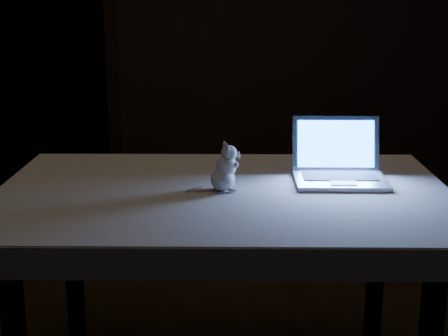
{
  "coord_description": "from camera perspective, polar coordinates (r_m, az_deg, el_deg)",
  "views": [
    {
      "loc": [
        -0.38,
        -2.32,
        1.37
      ],
      "look_at": [
        -0.13,
        -0.3,
        0.82
      ],
      "focal_mm": 52.0,
      "sensor_mm": 36.0,
      "label": 1
    }
  ],
  "objects": [
    {
      "name": "laptop",
      "position": [
        2.2,
        10.31,
        1.29
      ],
      "size": [
        0.34,
        0.31,
        0.21
      ],
      "primitive_type": null,
      "rotation": [
        0.0,
        0.0,
        -0.14
      ],
      "color": "#AEADB2",
      "rests_on": "tablecloth"
    },
    {
      "name": "table",
      "position": [
        2.25,
        -0.06,
        -11.25
      ],
      "size": [
        1.5,
        1.08,
        0.75
      ],
      "primitive_type": null,
      "rotation": [
        0.0,
        0.0,
        -0.13
      ],
      "color": "black",
      "rests_on": "floor"
    },
    {
      "name": "doorway",
      "position": [
        4.89,
        -15.79,
        10.83
      ],
      "size": [
        1.06,
        0.36,
        2.13
      ],
      "primitive_type": null,
      "color": "black",
      "rests_on": "back_wall"
    },
    {
      "name": "back_wall",
      "position": [
        4.84,
        -2.61,
        14.11
      ],
      "size": [
        4.5,
        0.04,
        2.6
      ],
      "primitive_type": "cube",
      "color": "black",
      "rests_on": "ground"
    },
    {
      "name": "plush_mouse",
      "position": [
        2.09,
        -0.12,
        0.09
      ],
      "size": [
        0.14,
        0.14,
        0.16
      ],
      "primitive_type": null,
      "rotation": [
        0.0,
        0.0,
        -0.21
      ],
      "color": "silver",
      "rests_on": "tablecloth"
    },
    {
      "name": "tablecloth",
      "position": [
        2.16,
        1.84,
        -2.78
      ],
      "size": [
        1.7,
        1.36,
        0.09
      ],
      "primitive_type": null,
      "rotation": [
        0.0,
        0.0,
        -0.28
      ],
      "color": "beige",
      "rests_on": "table"
    }
  ]
}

